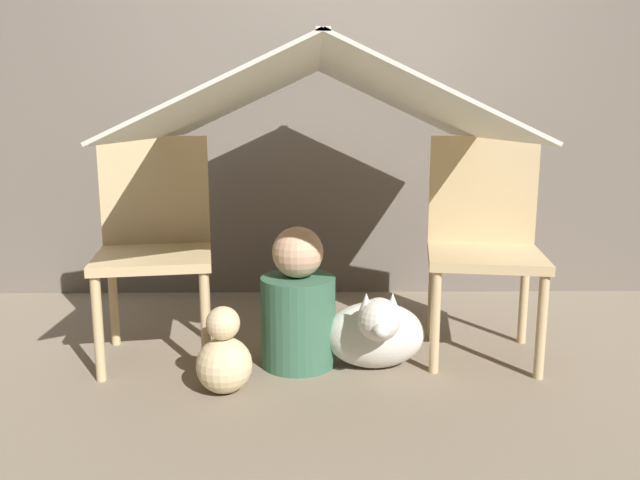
{
  "coord_description": "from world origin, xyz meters",
  "views": [
    {
      "loc": [
        -0.03,
        -2.19,
        0.94
      ],
      "look_at": [
        0.0,
        0.17,
        0.48
      ],
      "focal_mm": 35.0,
      "sensor_mm": 36.0,
      "label": 1
    }
  ],
  "objects_px": {
    "chair_right": "(484,237)",
    "person_front": "(298,307)",
    "chair_left": "(155,238)",
    "dog": "(375,332)"
  },
  "relations": [
    {
      "from": "person_front",
      "to": "chair_left",
      "type": "bearing_deg",
      "value": 165.47
    },
    {
      "from": "chair_right",
      "to": "dog",
      "type": "height_order",
      "value": "chair_right"
    },
    {
      "from": "chair_right",
      "to": "person_front",
      "type": "bearing_deg",
      "value": -159.34
    },
    {
      "from": "chair_left",
      "to": "chair_right",
      "type": "distance_m",
      "value": 1.31
    },
    {
      "from": "chair_right",
      "to": "dog",
      "type": "xyz_separation_m",
      "value": [
        -0.45,
        -0.2,
        -0.33
      ]
    },
    {
      "from": "chair_left",
      "to": "chair_right",
      "type": "bearing_deg",
      "value": -9.38
    },
    {
      "from": "person_front",
      "to": "dog",
      "type": "bearing_deg",
      "value": -10.64
    },
    {
      "from": "chair_left",
      "to": "person_front",
      "type": "bearing_deg",
      "value": -23.91
    },
    {
      "from": "chair_right",
      "to": "dog",
      "type": "bearing_deg",
      "value": -146.31
    },
    {
      "from": "chair_right",
      "to": "person_front",
      "type": "height_order",
      "value": "chair_right"
    }
  ]
}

